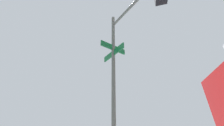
# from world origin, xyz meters

# --- Properties ---
(traffic_signal_near) EXTENTS (1.90, 2.19, 5.13)m
(traffic_signal_near) POSITION_xyz_m (-6.76, -5.77, 3.58)
(traffic_signal_near) COLOR #474C47
(traffic_signal_near) RESTS_ON ground_plane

